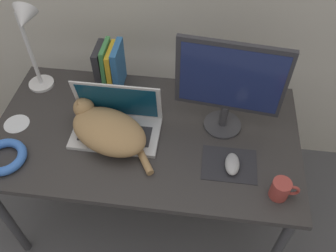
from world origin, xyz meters
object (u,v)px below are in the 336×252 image
desk_lamp (28,34)px  cd_disc (17,124)px  mug (281,189)px  computer_mouse (232,164)px  cat (107,130)px  laptop (117,123)px  external_monitor (229,84)px  cable_coil (4,157)px  book_row (110,67)px

desk_lamp → cd_disc: desk_lamp is taller
mug → computer_mouse: bearing=148.9°
cat → mug: 0.77m
laptop → computer_mouse: bearing=-15.0°
laptop → cat: laptop is taller
external_monitor → cd_disc: external_monitor is taller
laptop → cat: bearing=-114.3°
cable_coil → desk_lamp: bearing=87.7°
external_monitor → mug: external_monitor is taller
external_monitor → book_row: (-0.58, 0.22, -0.15)m
cat → desk_lamp: size_ratio=0.89×
cable_coil → cd_disc: size_ratio=1.63×
desk_lamp → book_row: bearing=13.8°
cable_coil → mug: 1.17m
book_row → cd_disc: (-0.39, -0.34, -0.12)m
desk_lamp → mug: 1.28m
cable_coil → cd_disc: cable_coil is taller
laptop → external_monitor: size_ratio=0.86×
desk_lamp → cable_coil: size_ratio=2.53×
cat → computer_mouse: 0.57m
cd_disc → mug: bearing=-10.9°
mug → cd_disc: (-1.21, 0.23, -0.04)m
cat → external_monitor: external_monitor is taller
book_row → mug: (0.82, -0.57, -0.07)m
external_monitor → desk_lamp: size_ratio=0.94×
external_monitor → desk_lamp: bearing=171.4°
computer_mouse → laptop: bearing=165.0°
computer_mouse → cat: bearing=171.5°
book_row → desk_lamp: (-0.33, -0.08, 0.22)m
external_monitor → computer_mouse: bearing=-78.6°
laptop → book_row: bearing=107.5°
mug → desk_lamp: bearing=157.1°
book_row → cable_coil: size_ratio=1.26×
cat → book_row: 0.38m
laptop → cable_coil: (-0.45, -0.23, -0.03)m
cat → cable_coil: bearing=-157.8°
cat → book_row: size_ratio=1.80×
external_monitor → desk_lamp: desk_lamp is taller
laptop → cd_disc: bearing=-177.0°
laptop → external_monitor: external_monitor is taller
laptop → desk_lamp: size_ratio=0.81×
desk_lamp → computer_mouse: bearing=-21.1°
external_monitor → desk_lamp: 0.93m
external_monitor → cable_coil: size_ratio=2.39×
cable_coil → computer_mouse: bearing=5.1°
external_monitor → cable_coil: (-0.93, -0.32, -0.24)m
computer_mouse → cable_coil: same height
laptop → cat: size_ratio=0.91×
book_row → cable_coil: (-0.35, -0.54, -0.10)m
computer_mouse → book_row: size_ratio=0.47×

